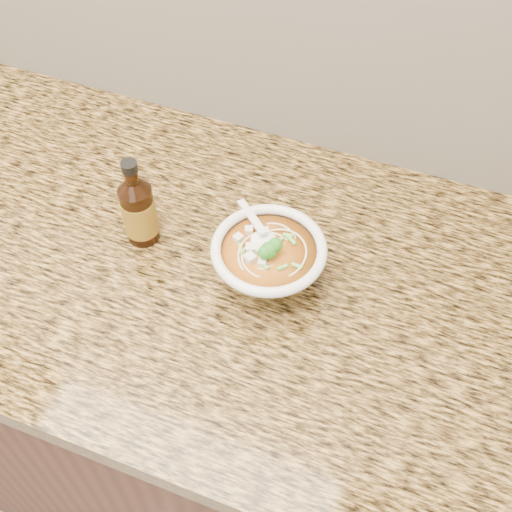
% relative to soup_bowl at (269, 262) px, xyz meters
% --- Properties ---
extents(cabinet, '(4.00, 0.65, 0.86)m').
position_rel_soup_bowl_xyz_m(cabinet, '(-0.40, 0.00, -0.51)').
color(cabinet, black).
rests_on(cabinet, ground).
extents(counter_slab, '(4.00, 0.68, 0.04)m').
position_rel_soup_bowl_xyz_m(counter_slab, '(-0.40, 0.00, -0.06)').
color(counter_slab, '#A9803E').
rests_on(counter_slab, cabinet).
extents(soup_bowl, '(0.17, 0.17, 0.09)m').
position_rel_soup_bowl_xyz_m(soup_bowl, '(0.00, 0.00, 0.00)').
color(soup_bowl, white).
rests_on(soup_bowl, counter_slab).
extents(hot_sauce_bottle, '(0.06, 0.06, 0.16)m').
position_rel_soup_bowl_xyz_m(hot_sauce_bottle, '(-0.22, 0.00, 0.02)').
color(hot_sauce_bottle, '#331607').
rests_on(hot_sauce_bottle, counter_slab).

